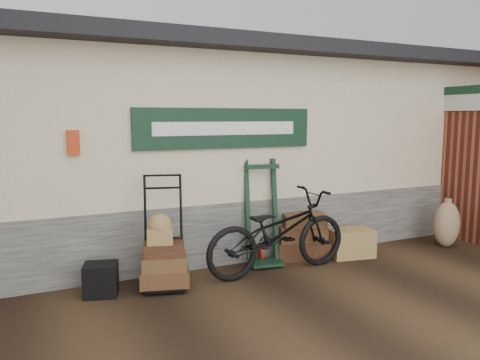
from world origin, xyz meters
name	(u,v)px	position (x,y,z in m)	size (l,w,h in m)	color
ground	(279,284)	(0.00, 0.00, 0.00)	(80.00, 80.00, 0.00)	black
station_building	(201,145)	(-0.01, 2.74, 1.61)	(14.40, 4.10, 3.20)	#4C4C47
brick_outbuilding	(464,160)	(4.70, 1.19, 1.30)	(1.71, 4.51, 2.62)	maroon
porter_trolley	(164,230)	(-1.33, 0.57, 0.71)	(0.71, 0.53, 1.42)	black
green_barrow	(262,212)	(0.21, 0.85, 0.75)	(0.54, 0.46, 1.50)	black
suitcase_stack	(301,235)	(0.87, 0.85, 0.34)	(0.78, 0.49, 0.69)	black
wicker_hamper	(351,243)	(1.58, 0.58, 0.21)	(0.65, 0.42, 0.42)	olive
black_trunk	(101,280)	(-2.10, 0.58, 0.19)	(0.39, 0.33, 0.39)	black
bicycle	(278,228)	(0.21, 0.40, 0.62)	(2.15, 0.75, 1.25)	black
burlap_sack_left	(447,224)	(3.33, 0.33, 0.37)	(0.47, 0.39, 0.75)	brown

